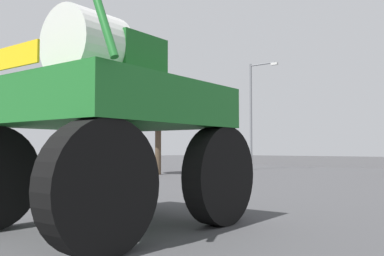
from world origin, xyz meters
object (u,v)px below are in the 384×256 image
Objects in this scene: traffic_signal_near_left at (111,128)px; bare_tree_left at (158,104)px; oversize_sprayer at (108,120)px; streetlight_far_left at (253,110)px.

bare_tree_left is (-4.77, 7.66, 1.92)m from traffic_signal_near_left.
streetlight_far_left is at bearing 21.13° from oversize_sprayer.
oversize_sprayer is 0.91× the size of bare_tree_left.
streetlight_far_left reaches higher than traffic_signal_near_left.
oversize_sprayer is at bearing -66.58° from streetlight_far_left.
streetlight_far_left is (-9.35, 21.58, 2.35)m from oversize_sprayer.
oversize_sprayer is at bearing -49.95° from bare_tree_left.
traffic_signal_near_left is at bearing 47.15° from oversize_sprayer.
streetlight_far_left is at bearing 81.11° from bare_tree_left.
oversize_sprayer is 7.85m from traffic_signal_near_left.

